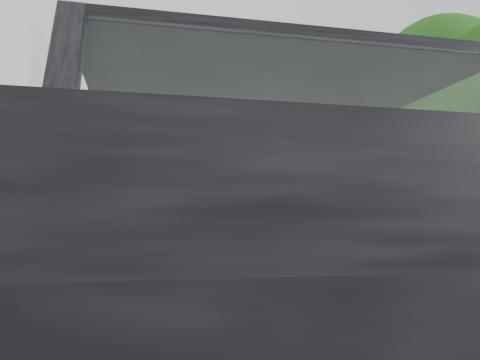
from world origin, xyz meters
name	(u,v)px	position (x,y,z in m)	size (l,w,h in m)	color
subject_car	(244,232)	(0.00, 0.00, 0.72)	(1.80, 4.00, 1.45)	black
dashboard	(224,213)	(0.00, 0.62, 0.85)	(1.58, 0.45, 0.30)	black
driver_seat	(175,200)	(-0.40, -0.29, 0.88)	(0.50, 0.72, 0.42)	black
passenger_seat	(333,202)	(0.40, -0.29, 0.88)	(0.50, 0.72, 0.42)	black
steering_wheel	(167,199)	(-0.40, 0.33, 0.92)	(0.36, 0.36, 0.04)	black
cat	(264,179)	(0.29, 0.63, 1.09)	(0.58, 0.18, 0.26)	slate
guardrail	(314,233)	(4.30, 10.00, 0.58)	(0.05, 90.00, 0.32)	#A1A1A1
other_car	(146,227)	(-0.20, 18.60, 0.72)	(1.73, 4.39, 1.45)	silver
highway_sign	(253,215)	(5.33, 21.25, 1.34)	(0.11, 1.07, 2.68)	#176222
utility_pole	(295,148)	(6.11, 16.69, 4.16)	(0.27, 0.27, 8.31)	#523723
tree_0	(444,134)	(9.86, 11.68, 3.96)	(5.23, 5.23, 7.92)	#1C5E17
tree_2	(289,192)	(8.98, 26.22, 2.96)	(3.91, 3.91, 5.92)	#1C5E17
tree_3	(290,183)	(12.27, 35.84, 4.46)	(5.89, 5.89, 8.93)	#1C5E17
tree_6	(17,192)	(-9.02, 33.53, 3.19)	(4.21, 4.21, 6.38)	#1C5E17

